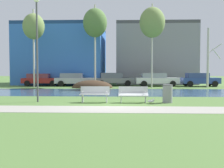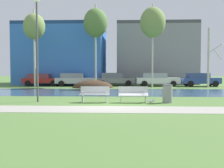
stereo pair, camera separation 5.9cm
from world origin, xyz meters
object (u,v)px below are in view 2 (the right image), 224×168
object	(u,v)px
parked_hatch_third_grey	(114,79)
trash_bin	(167,93)
bench_left	(95,94)
streetlamp	(37,33)
parked_van_nearest_red	(42,79)
parked_suv_fifth_blue	(200,79)
seagull	(151,101)
bench_right	(133,94)
parked_wagon_fourth_white	(157,79)
parked_sedan_second_silver	(75,79)

from	to	relation	value
parked_hatch_third_grey	trash_bin	bearing A→B (deg)	-78.04
bench_left	streetlamp	size ratio (longest dim) A/B	0.28
parked_van_nearest_red	parked_suv_fifth_blue	distance (m)	17.59
streetlamp	trash_bin	bearing A→B (deg)	-0.96
seagull	parked_hatch_third_grey	xyz separation A→B (m)	(-2.59, 16.94, 0.64)
bench_left	bench_right	bearing A→B (deg)	0.00
trash_bin	parked_suv_fifth_blue	world-z (taller)	parked_suv_fifth_blue
parked_wagon_fourth_white	streetlamp	bearing A→B (deg)	-118.24
seagull	bench_right	bearing A→B (deg)	158.55
streetlamp	parked_van_nearest_red	bearing A→B (deg)	106.16
seagull	parked_sedan_second_silver	xyz separation A→B (m)	(-6.94, 15.87, 0.63)
parked_van_nearest_red	parked_suv_fifth_blue	size ratio (longest dim) A/B	1.06
parked_hatch_third_grey	parked_wagon_fourth_white	xyz separation A→B (m)	(4.69, -0.96, -0.00)
trash_bin	parked_suv_fifth_blue	xyz separation A→B (m)	(5.84, 15.56, 0.26)
parked_hatch_third_grey	parked_sedan_second_silver	bearing A→B (deg)	-166.20
streetlamp	parked_van_nearest_red	world-z (taller)	streetlamp
parked_hatch_third_grey	parked_wagon_fourth_white	world-z (taller)	parked_hatch_third_grey
parked_hatch_third_grey	streetlamp	bearing A→B (deg)	-102.44
bench_left	bench_right	world-z (taller)	same
bench_left	parked_sedan_second_silver	size ratio (longest dim) A/B	0.37
bench_right	parked_sedan_second_silver	distance (m)	16.63
bench_left	streetlamp	xyz separation A→B (m)	(-3.19, 0.13, 3.35)
parked_hatch_third_grey	parked_wagon_fourth_white	bearing A→B (deg)	-11.60
bench_right	trash_bin	size ratio (longest dim) A/B	1.64
bench_right	parked_hatch_third_grey	xyz separation A→B (m)	(-1.66, 16.57, 0.30)
bench_left	parked_suv_fifth_blue	world-z (taller)	parked_suv_fifth_blue
parked_hatch_third_grey	parked_van_nearest_red	bearing A→B (deg)	-176.14
parked_wagon_fourth_white	parked_van_nearest_red	bearing A→B (deg)	178.20
bench_left	trash_bin	world-z (taller)	trash_bin
seagull	parked_suv_fifth_blue	size ratio (longest dim) A/B	0.10
seagull	parked_van_nearest_red	bearing A→B (deg)	123.44
bench_left	parked_sedan_second_silver	bearing A→B (deg)	104.18
streetlamp	parked_van_nearest_red	xyz separation A→B (m)	(-4.60, 15.89, -3.08)
parked_wagon_fourth_white	bench_left	bearing A→B (deg)	-108.18
seagull	parked_hatch_third_grey	bearing A→B (deg)	98.69
streetlamp	parked_sedan_second_silver	size ratio (longest dim) A/B	1.32
streetlamp	parked_hatch_third_grey	distance (m)	17.11
bench_right	parked_wagon_fourth_white	distance (m)	15.90
parked_sedan_second_silver	parked_wagon_fourth_white	distance (m)	9.04
bench_left	parked_hatch_third_grey	size ratio (longest dim) A/B	0.36
parked_suv_fifth_blue	seagull	bearing A→B (deg)	-112.99
bench_right	parked_hatch_third_grey	distance (m)	16.66
trash_bin	parked_suv_fifth_blue	bearing A→B (deg)	69.41
parked_suv_fifth_blue	parked_hatch_third_grey	bearing A→B (deg)	173.86
parked_wagon_fourth_white	seagull	bearing A→B (deg)	-97.49
trash_bin	parked_hatch_third_grey	world-z (taller)	parked_hatch_third_grey
parked_hatch_third_grey	parked_wagon_fourth_white	distance (m)	4.79
parked_van_nearest_red	parked_sedan_second_silver	world-z (taller)	parked_sedan_second_silver
bench_right	parked_sedan_second_silver	world-z (taller)	parked_sedan_second_silver
seagull	streetlamp	distance (m)	7.25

